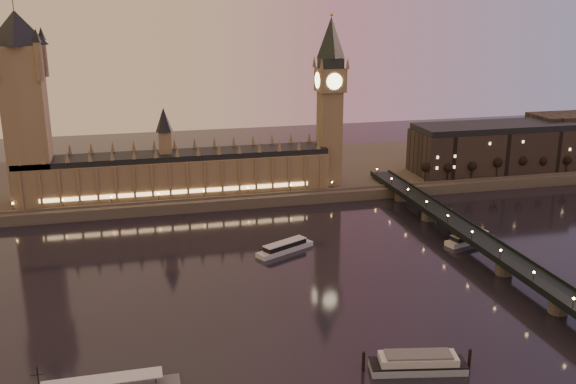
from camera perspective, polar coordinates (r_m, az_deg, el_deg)
name	(u,v)px	position (r m, az deg, el deg)	size (l,w,h in m)	color
ground	(292,277)	(283.60, 0.40, -7.59)	(700.00, 700.00, 0.00)	black
far_embankment	(276,173)	(441.04, -1.07, 1.68)	(560.00, 130.00, 6.00)	#423D35
palace_of_westminster	(177,168)	(384.39, -9.87, 2.09)	(180.00, 26.62, 52.00)	brown
victoria_tower	(24,98)	(379.53, -22.42, 7.70)	(31.68, 31.68, 118.00)	brown
big_ben	(330,92)	(393.55, 3.76, 8.90)	(17.68, 17.68, 104.00)	brown
westminster_bridge	(482,247)	(315.02, 16.83, -4.72)	(13.20, 260.00, 15.30)	black
city_block	(520,144)	(470.59, 19.93, 4.04)	(155.00, 45.00, 34.00)	black
bare_tree_0	(425,169)	(413.97, 12.10, 1.99)	(5.71, 5.71, 11.61)	black
bare_tree_1	(450,168)	(421.54, 14.18, 2.11)	(5.71, 5.71, 11.61)	black
bare_tree_2	(474,166)	(429.65, 16.19, 2.22)	(5.71, 5.71, 11.61)	black
bare_tree_3	(497,165)	(438.26, 18.12, 2.33)	(5.71, 5.71, 11.61)	black
bare_tree_4	(521,163)	(447.36, 19.98, 2.43)	(5.71, 5.71, 11.61)	black
bare_tree_5	(543,162)	(456.91, 21.76, 2.52)	(5.71, 5.71, 11.61)	black
bare_tree_6	(566,160)	(466.88, 23.46, 2.61)	(5.71, 5.71, 11.61)	black
cruise_boat_a	(285,247)	(310.87, -0.27, -4.92)	(30.74, 20.16, 4.97)	silver
cruise_boat_b	(469,238)	(334.76, 15.82, -3.98)	(28.13, 14.26, 5.04)	silver
moored_barge	(418,363)	(220.63, 11.47, -14.65)	(35.52, 14.69, 6.63)	#91A4B8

